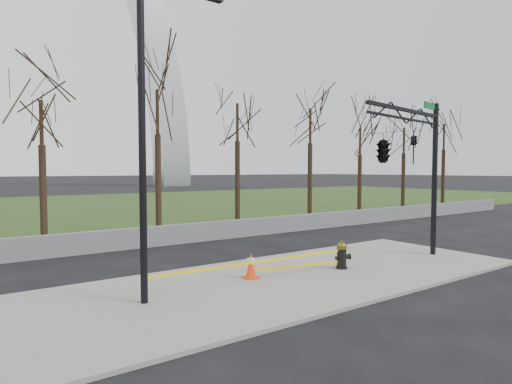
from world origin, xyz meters
TOP-DOWN VIEW (x-y plane):
  - ground at (0.00, 0.00)m, footprint 500.00×500.00m
  - sidewalk at (0.00, 0.00)m, footprint 18.00×6.00m
  - grass_strip at (0.00, 30.00)m, footprint 120.00×40.00m
  - guardrail at (0.00, 8.00)m, footprint 60.00×0.30m
  - gateway_arch at (0.00, 75.00)m, footprint 66.00×6.00m
  - tree_row at (3.89, 12.00)m, footprint 53.77×4.00m
  - fire_hydrant at (2.87, -0.11)m, footprint 0.59×0.42m
  - traffic_cone at (-0.36, 0.61)m, footprint 0.42×0.42m
  - street_light at (-3.68, 0.16)m, footprint 2.39×0.24m
  - traffic_signal_mast at (4.41, -1.00)m, footprint 5.05×2.54m
  - caution_tape at (0.06, 0.10)m, footprint 6.77×0.73m

SIDE VIEW (x-z plane):
  - ground at x=0.00m, z-range 0.00..0.00m
  - grass_strip at x=0.00m, z-range 0.00..0.06m
  - sidewalk at x=0.00m, z-range 0.00..0.10m
  - guardrail at x=0.00m, z-range 0.00..0.90m
  - traffic_cone at x=-0.36m, z-range 0.10..0.89m
  - fire_hydrant at x=2.87m, z-range 0.06..1.02m
  - caution_tape at x=0.06m, z-range 0.36..0.83m
  - tree_row at x=3.89m, z-range 0.00..8.18m
  - traffic_signal_mast at x=4.41m, z-range 1.15..7.15m
  - street_light at x=-3.68m, z-range 0.59..8.80m
  - gateway_arch at x=0.00m, z-range 0.00..65.00m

